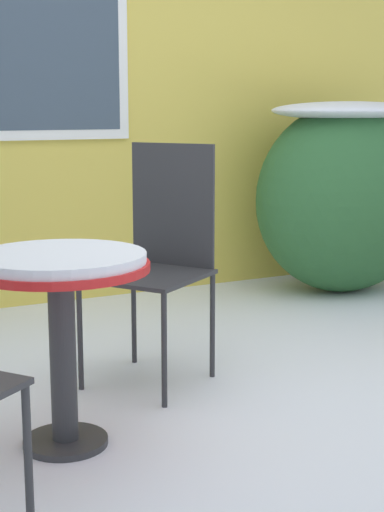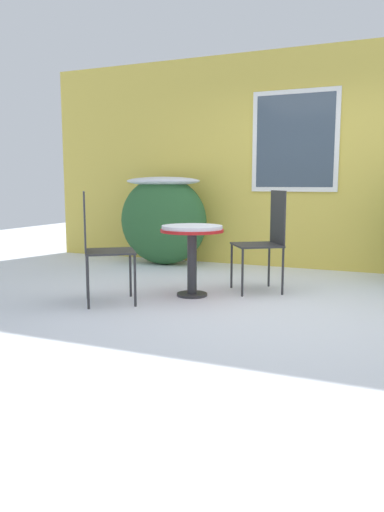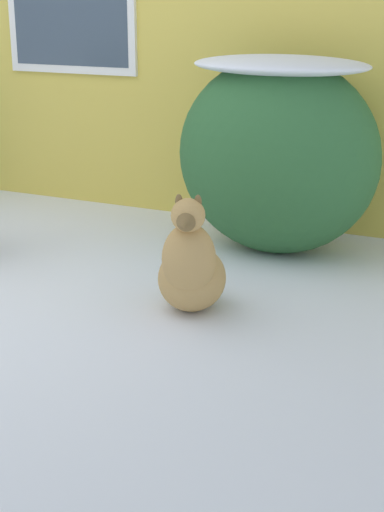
% 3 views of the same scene
% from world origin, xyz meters
% --- Properties ---
extents(ground_plane, '(16.00, 16.00, 0.00)m').
position_xyz_m(ground_plane, '(0.00, 0.00, 0.00)').
color(ground_plane, white).
extents(house_wall, '(8.00, 0.10, 2.89)m').
position_xyz_m(house_wall, '(-0.01, 2.20, 1.45)').
color(house_wall, '#DBC14C').
rests_on(house_wall, ground_plane).
extents(shrub_middle, '(1.33, 0.88, 1.27)m').
position_xyz_m(shrub_middle, '(1.67, 1.58, 0.67)').
color(shrub_middle, '#2D6033').
rests_on(shrub_middle, ground_plane).
extents(patio_table, '(0.64, 0.64, 0.72)m').
position_xyz_m(patio_table, '(-0.81, 0.06, 0.58)').
color(patio_table, '#2D2D30').
rests_on(patio_table, ground_plane).
extents(patio_chair_near_table, '(0.65, 0.65, 1.07)m').
position_xyz_m(patio_chair_near_table, '(-0.19, 0.57, 0.59)').
color(patio_chair_near_table, '#2D2D30').
rests_on(patio_chair_near_table, ground_plane).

